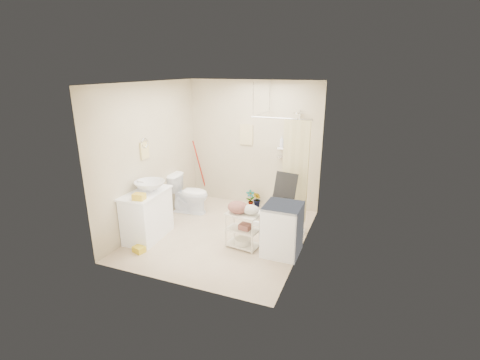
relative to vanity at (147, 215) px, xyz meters
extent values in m
plane|color=beige|center=(1.16, 0.57, -0.41)|extent=(3.20, 3.20, 0.00)
cube|color=silver|center=(1.16, 0.57, 2.19)|extent=(2.80, 3.20, 0.04)
cube|color=beige|center=(1.16, 2.17, 0.89)|extent=(2.80, 0.04, 2.60)
cube|color=beige|center=(1.16, -1.03, 0.89)|extent=(2.80, 0.04, 2.60)
cube|color=beige|center=(-0.24, 0.57, 0.89)|extent=(0.04, 3.20, 2.60)
cube|color=beige|center=(2.56, 0.57, 0.89)|extent=(0.04, 3.20, 2.60)
cube|color=white|center=(0.00, 0.00, 0.00)|extent=(0.58, 0.97, 0.83)
imported|color=silver|center=(0.05, 0.08, 0.50)|extent=(0.52, 0.52, 0.18)
cube|color=gold|center=(0.12, -0.32, 0.47)|extent=(0.20, 0.16, 0.10)
cube|color=yellow|center=(0.17, -0.51, -0.34)|extent=(0.31, 0.26, 0.14)
imported|color=white|center=(0.12, 1.25, -0.02)|extent=(0.81, 0.50, 0.79)
imported|color=#954920|center=(1.17, 1.98, -0.24)|extent=(0.23, 0.21, 0.36)
imported|color=brown|center=(1.33, 1.98, -0.24)|extent=(0.24, 0.24, 0.34)
cube|color=beige|center=(1.01, 2.15, 1.09)|extent=(0.28, 0.03, 0.42)
imported|color=silver|center=(1.78, 2.10, 1.01)|extent=(0.11, 0.11, 0.22)
imported|color=#4A67A6|center=(1.88, 2.09, 0.98)|extent=(0.08, 0.08, 0.16)
cube|color=white|center=(2.30, 0.32, 0.00)|extent=(0.56, 0.58, 0.82)
camera|label=1|loc=(3.48, -4.52, 2.41)|focal=26.00mm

